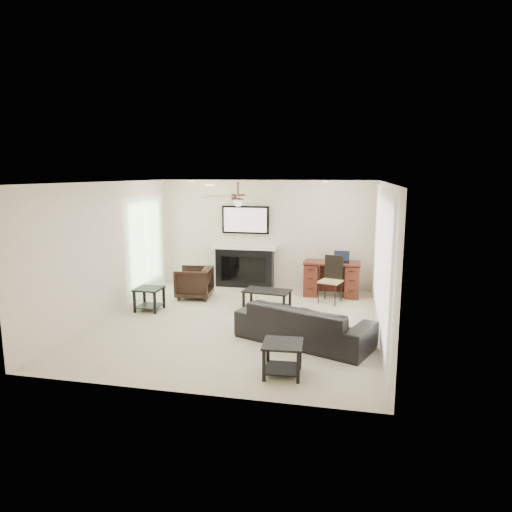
# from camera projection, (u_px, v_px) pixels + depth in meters

# --- Properties ---
(room_shell) EXTENTS (5.50, 5.54, 2.52)m
(room_shell) POSITION_uv_depth(u_px,v_px,m) (248.00, 229.00, 7.97)
(room_shell) COLOR #BAAF95
(room_shell) RESTS_ON ground
(sofa) EXTENTS (2.31, 1.57, 0.63)m
(sofa) POSITION_uv_depth(u_px,v_px,m) (304.00, 323.00, 7.20)
(sofa) COLOR black
(sofa) RESTS_ON ground
(armchair) EXTENTS (0.81, 0.79, 0.67)m
(armchair) POSITION_uv_depth(u_px,v_px,m) (194.00, 283.00, 9.80)
(armchair) COLOR black
(armchair) RESTS_ON ground
(coffee_table) EXTENTS (0.96, 0.62, 0.40)m
(coffee_table) POSITION_uv_depth(u_px,v_px,m) (267.00, 300.00, 8.94)
(coffee_table) COLOR black
(coffee_table) RESTS_ON ground
(end_table_near) EXTENTS (0.55, 0.55, 0.45)m
(end_table_near) POSITION_uv_depth(u_px,v_px,m) (283.00, 359.00, 6.04)
(end_table_near) COLOR black
(end_table_near) RESTS_ON ground
(end_table_left) EXTENTS (0.50, 0.50, 0.45)m
(end_table_left) POSITION_uv_depth(u_px,v_px,m) (149.00, 299.00, 8.92)
(end_table_left) COLOR black
(end_table_left) RESTS_ON ground
(fireplace_unit) EXTENTS (1.52, 0.34, 1.91)m
(fireplace_unit) POSITION_uv_depth(u_px,v_px,m) (244.00, 247.00, 10.65)
(fireplace_unit) COLOR black
(fireplace_unit) RESTS_ON ground
(desk) EXTENTS (1.22, 0.56, 0.76)m
(desk) POSITION_uv_depth(u_px,v_px,m) (331.00, 279.00, 9.95)
(desk) COLOR #441711
(desk) RESTS_ON ground
(desk_chair) EXTENTS (0.54, 0.55, 0.97)m
(desk_chair) POSITION_uv_depth(u_px,v_px,m) (330.00, 280.00, 9.41)
(desk_chair) COLOR black
(desk_chair) RESTS_ON ground
(laptop) EXTENTS (0.33, 0.24, 0.23)m
(laptop) POSITION_uv_depth(u_px,v_px,m) (342.00, 257.00, 9.81)
(laptop) COLOR black
(laptop) RESTS_ON desk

